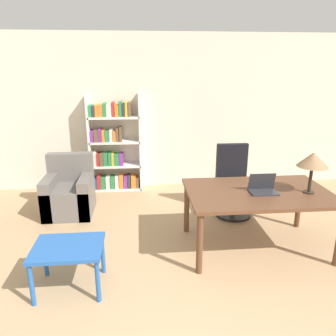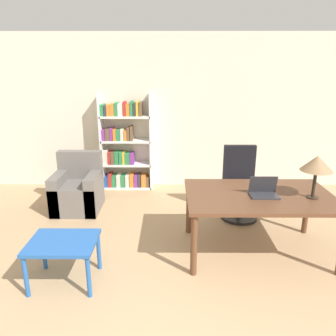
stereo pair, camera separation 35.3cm
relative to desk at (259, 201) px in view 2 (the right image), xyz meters
The scene contains 8 objects.
wall_back 2.68m from the desk, 113.86° to the left, with size 8.00×0.06×2.70m.
desk is the anchor object (origin of this frame).
laptop 0.14m from the desk, 52.21° to the right, with size 0.31×0.21×0.22m.
table_lamp 0.74m from the desk, 10.46° to the right, with size 0.34×0.34×0.48m.
office_chair 1.01m from the desk, 90.50° to the left, with size 0.53×0.53×1.05m.
side_table_blue 2.20m from the desk, 163.99° to the right, with size 0.67×0.53×0.47m.
armchair 2.76m from the desk, 153.29° to the left, with size 0.69×0.70×0.87m.
bookshelf 2.86m from the desk, 130.31° to the left, with size 0.91×0.28×1.72m.
Camera 2 is at (0.02, -1.34, 2.12)m, focal length 35.00 mm.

